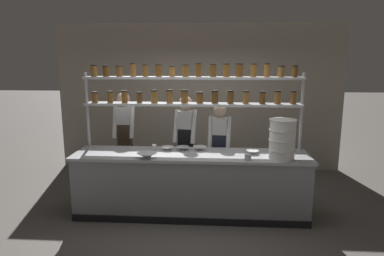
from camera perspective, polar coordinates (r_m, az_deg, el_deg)
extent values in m
plane|color=#5B5651|center=(5.26, -0.19, -13.98)|extent=(40.00, 40.00, 0.00)
cube|color=#9E9384|center=(7.04, 1.08, 5.04)|extent=(5.78, 0.12, 2.96)
cube|color=gray|center=(5.08, -0.19, -9.50)|extent=(3.32, 0.72, 0.88)
cube|color=#B7BABF|center=(4.94, -0.20, -4.50)|extent=(3.38, 0.76, 0.04)
cube|color=black|center=(4.91, -0.50, -15.27)|extent=(3.32, 0.03, 0.10)
cylinder|color=#B7BABF|center=(5.57, -16.75, -1.79)|extent=(0.04, 0.04, 2.06)
cylinder|color=#B7BABF|center=(5.37, 17.50, -2.31)|extent=(0.04, 0.04, 2.06)
cube|color=#B7BABF|center=(5.13, 0.06, 3.97)|extent=(3.22, 0.28, 0.04)
cylinder|color=brown|center=(5.42, -15.88, 4.88)|extent=(0.09, 0.09, 0.14)
cylinder|color=black|center=(5.41, -15.92, 5.73)|extent=(0.10, 0.10, 0.02)
cylinder|color=brown|center=(5.34, -13.47, 4.98)|extent=(0.09, 0.09, 0.15)
cylinder|color=black|center=(5.33, -13.51, 5.90)|extent=(0.09, 0.09, 0.02)
cylinder|color=brown|center=(5.28, -11.17, 5.07)|extent=(0.09, 0.09, 0.16)
cylinder|color=black|center=(5.27, -11.20, 6.06)|extent=(0.09, 0.09, 0.02)
cylinder|color=#513314|center=(5.23, -8.75, 4.97)|extent=(0.08, 0.08, 0.14)
cylinder|color=black|center=(5.22, -8.78, 5.85)|extent=(0.08, 0.08, 0.02)
cylinder|color=brown|center=(5.18, -6.31, 5.15)|extent=(0.10, 0.10, 0.17)
cylinder|color=black|center=(5.17, -6.33, 6.21)|extent=(0.10, 0.10, 0.02)
cylinder|color=brown|center=(5.15, -3.76, 5.17)|extent=(0.09, 0.09, 0.18)
cylinder|color=black|center=(5.14, -3.78, 6.27)|extent=(0.10, 0.10, 0.02)
cylinder|color=brown|center=(5.12, -1.27, 5.16)|extent=(0.10, 0.10, 0.18)
cylinder|color=black|center=(5.11, -1.27, 6.25)|extent=(0.10, 0.10, 0.02)
cylinder|color=brown|center=(5.11, 1.30, 4.98)|extent=(0.10, 0.10, 0.15)
cylinder|color=black|center=(5.10, 1.30, 5.92)|extent=(0.10, 0.10, 0.02)
cylinder|color=#513314|center=(5.10, 3.84, 5.09)|extent=(0.10, 0.10, 0.17)
cylinder|color=black|center=(5.09, 3.85, 6.17)|extent=(0.10, 0.10, 0.02)
cylinder|color=#513314|center=(5.11, 6.43, 5.05)|extent=(0.09, 0.09, 0.17)
cylinder|color=black|center=(5.10, 6.45, 6.12)|extent=(0.09, 0.09, 0.02)
cylinder|color=brown|center=(5.12, 8.96, 4.98)|extent=(0.09, 0.09, 0.17)
cylinder|color=black|center=(5.11, 8.99, 6.03)|extent=(0.09, 0.09, 0.02)
cylinder|color=#513314|center=(5.15, 11.64, 4.88)|extent=(0.09, 0.09, 0.16)
cylinder|color=black|center=(5.14, 11.68, 5.90)|extent=(0.09, 0.09, 0.02)
cylinder|color=brown|center=(5.18, 14.09, 4.88)|extent=(0.09, 0.09, 0.17)
cylinder|color=black|center=(5.18, 14.14, 5.95)|extent=(0.10, 0.10, 0.02)
cylinder|color=brown|center=(5.23, 16.53, 4.80)|extent=(0.09, 0.09, 0.17)
cylinder|color=black|center=(5.22, 16.59, 5.85)|extent=(0.09, 0.09, 0.02)
cube|color=#B7BABF|center=(5.09, 0.06, 8.35)|extent=(3.22, 0.28, 0.04)
cylinder|color=brown|center=(5.39, -16.02, 9.09)|extent=(0.09, 0.09, 0.15)
cylinder|color=black|center=(5.39, -16.07, 10.01)|extent=(0.10, 0.10, 0.02)
cylinder|color=#513314|center=(5.33, -14.11, 9.12)|extent=(0.10, 0.10, 0.14)
cylinder|color=black|center=(5.33, -14.15, 10.00)|extent=(0.10, 0.10, 0.02)
cylinder|color=brown|center=(5.27, -12.03, 9.19)|extent=(0.09, 0.09, 0.14)
cylinder|color=black|center=(5.27, -12.06, 10.08)|extent=(0.09, 0.09, 0.02)
cylinder|color=brown|center=(5.22, -9.79, 9.44)|extent=(0.08, 0.08, 0.18)
cylinder|color=black|center=(5.22, -9.83, 10.53)|extent=(0.08, 0.08, 0.02)
cylinder|color=brown|center=(5.18, -7.77, 9.40)|extent=(0.08, 0.08, 0.16)
cylinder|color=black|center=(5.18, -7.80, 10.41)|extent=(0.08, 0.08, 0.02)
cylinder|color=#513314|center=(5.14, -5.60, 9.45)|extent=(0.09, 0.09, 0.17)
cylinder|color=black|center=(5.14, -5.62, 10.49)|extent=(0.09, 0.09, 0.02)
cylinder|color=brown|center=(5.11, -3.33, 9.34)|extent=(0.08, 0.08, 0.14)
cylinder|color=black|center=(5.11, -3.34, 10.24)|extent=(0.08, 0.08, 0.02)
cylinder|color=brown|center=(5.09, -1.10, 9.46)|extent=(0.09, 0.09, 0.16)
cylinder|color=black|center=(5.09, -1.10, 10.48)|extent=(0.10, 0.10, 0.02)
cylinder|color=#513314|center=(5.08, 1.09, 9.56)|extent=(0.08, 0.08, 0.18)
cylinder|color=black|center=(5.08, 1.10, 10.68)|extent=(0.08, 0.08, 0.02)
cylinder|color=#513314|center=(5.07, 3.51, 9.47)|extent=(0.09, 0.09, 0.17)
cylinder|color=black|center=(5.07, 3.52, 10.53)|extent=(0.10, 0.10, 0.02)
cylinder|color=brown|center=(5.08, 5.74, 9.48)|extent=(0.09, 0.09, 0.17)
cylinder|color=black|center=(5.08, 5.76, 10.57)|extent=(0.10, 0.10, 0.02)
cylinder|color=#513314|center=(5.09, 7.89, 9.44)|extent=(0.10, 0.10, 0.18)
cylinder|color=black|center=(5.08, 7.92, 10.54)|extent=(0.10, 0.10, 0.02)
cylinder|color=brown|center=(5.11, 10.20, 9.37)|extent=(0.09, 0.09, 0.17)
cylinder|color=black|center=(5.10, 10.24, 10.45)|extent=(0.09, 0.09, 0.02)
cylinder|color=brown|center=(5.13, 12.35, 9.31)|extent=(0.08, 0.08, 0.18)
cylinder|color=black|center=(5.13, 12.40, 10.41)|extent=(0.08, 0.08, 0.02)
cylinder|color=brown|center=(5.16, 14.62, 9.03)|extent=(0.09, 0.09, 0.14)
cylinder|color=black|center=(5.16, 14.67, 9.94)|extent=(0.09, 0.09, 0.02)
cylinder|color=brown|center=(5.20, 16.77, 8.96)|extent=(0.08, 0.08, 0.15)
cylinder|color=black|center=(5.20, 16.82, 9.89)|extent=(0.09, 0.09, 0.02)
cylinder|color=black|center=(6.08, -11.68, -6.49)|extent=(0.11, 0.11, 0.83)
cylinder|color=black|center=(6.04, -10.19, -6.53)|extent=(0.11, 0.11, 0.83)
cube|color=#473828|center=(5.91, -11.15, -1.04)|extent=(0.23, 0.18, 0.36)
cube|color=white|center=(5.85, -11.27, 2.07)|extent=(0.23, 0.19, 0.29)
sphere|color=beige|center=(5.81, -11.38, 4.75)|extent=(0.22, 0.22, 0.22)
cylinder|color=white|center=(5.84, -12.75, 1.01)|extent=(0.08, 0.26, 0.54)
cylinder|color=white|center=(5.78, -9.96, 1.00)|extent=(0.08, 0.26, 0.54)
cylinder|color=black|center=(5.72, -1.83, -7.49)|extent=(0.11, 0.11, 0.81)
cylinder|color=black|center=(5.68, -0.25, -7.60)|extent=(0.11, 0.11, 0.81)
cube|color=black|center=(5.54, -1.07, -1.84)|extent=(0.24, 0.20, 0.35)
cube|color=white|center=(5.47, -1.08, 1.41)|extent=(0.24, 0.21, 0.29)
sphere|color=tan|center=(5.43, -1.09, 4.23)|extent=(0.21, 0.21, 0.21)
cylinder|color=white|center=(5.47, -2.70, 0.36)|extent=(0.10, 0.26, 0.53)
cylinder|color=white|center=(5.40, 0.27, 0.23)|extent=(0.10, 0.26, 0.53)
cylinder|color=black|center=(5.68, 3.70, -7.95)|extent=(0.11, 0.11, 0.75)
cylinder|color=black|center=(5.66, 5.32, -8.02)|extent=(0.11, 0.11, 0.75)
cube|color=#232838|center=(5.51, 4.60, -2.68)|extent=(0.24, 0.19, 0.33)
cube|color=white|center=(5.45, 4.64, 0.34)|extent=(0.24, 0.20, 0.27)
sphere|color=beige|center=(5.41, 4.69, 2.97)|extent=(0.20, 0.20, 0.20)
cylinder|color=white|center=(5.42, 3.05, -0.64)|extent=(0.09, 0.24, 0.50)
cylinder|color=white|center=(5.40, 6.11, -0.75)|extent=(0.09, 0.24, 0.50)
cylinder|color=white|center=(4.81, 14.68, -4.31)|extent=(0.34, 0.34, 0.13)
cylinder|color=silver|center=(4.79, 14.72, -3.52)|extent=(0.36, 0.36, 0.01)
cylinder|color=white|center=(4.77, 14.76, -2.73)|extent=(0.34, 0.34, 0.13)
cylinder|color=silver|center=(4.76, 14.80, -1.92)|extent=(0.36, 0.36, 0.01)
cylinder|color=white|center=(4.74, 14.84, -1.12)|extent=(0.34, 0.34, 0.13)
cylinder|color=silver|center=(4.73, 14.89, -0.31)|extent=(0.36, 0.36, 0.01)
cylinder|color=white|center=(4.71, 14.93, 0.51)|extent=(0.34, 0.34, 0.13)
cylinder|color=silver|center=(4.70, 14.97, 1.33)|extent=(0.36, 0.36, 0.01)
cylinder|color=silver|center=(4.75, -7.51, -4.92)|extent=(0.12, 0.12, 0.01)
cone|color=silver|center=(4.74, -7.52, -4.56)|extent=(0.27, 0.27, 0.07)
cylinder|color=silver|center=(5.14, -4.10, -3.62)|extent=(0.09, 0.09, 0.01)
cone|color=silver|center=(5.13, -4.10, -3.40)|extent=(0.19, 0.19, 0.05)
cylinder|color=silver|center=(4.99, 10.04, -4.19)|extent=(0.08, 0.08, 0.01)
cone|color=silver|center=(4.99, 10.05, -3.98)|extent=(0.18, 0.18, 0.05)
cylinder|color=silver|center=(5.12, 1.30, -3.63)|extent=(0.09, 0.09, 0.01)
cone|color=silver|center=(5.12, 1.31, -3.39)|extent=(0.20, 0.20, 0.06)
cylinder|color=#B2B7BC|center=(5.12, -1.54, -3.63)|extent=(0.09, 0.09, 0.01)
cone|color=#B2B7BC|center=(5.12, -1.54, -3.41)|extent=(0.19, 0.19, 0.05)
cylinder|color=#B2B7BC|center=(5.14, -6.28, -3.22)|extent=(0.07, 0.07, 0.09)
cylinder|color=#B2B7BC|center=(4.67, 9.31, -4.83)|extent=(0.09, 0.09, 0.08)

